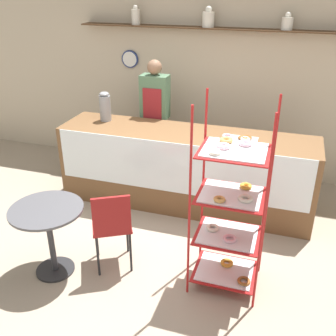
{
  "coord_description": "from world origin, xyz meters",
  "views": [
    {
      "loc": [
        1.16,
        -3.24,
        2.7
      ],
      "look_at": [
        0.0,
        0.39,
        0.85
      ],
      "focal_mm": 42.0,
      "sensor_mm": 36.0,
      "label": 1
    }
  ],
  "objects_px": {
    "pastry_rack": "(230,212)",
    "person_worker": "(155,118)",
    "cafe_chair": "(112,223)",
    "coffee_carafe": "(105,107)",
    "cafe_table": "(48,225)",
    "donut_tray_counter": "(240,139)"
  },
  "relations": [
    {
      "from": "pastry_rack",
      "to": "cafe_chair",
      "type": "height_order",
      "value": "pastry_rack"
    },
    {
      "from": "pastry_rack",
      "to": "cafe_table",
      "type": "distance_m",
      "value": 1.73
    },
    {
      "from": "person_worker",
      "to": "pastry_rack",
      "type": "bearing_deg",
      "value": -53.56
    },
    {
      "from": "cafe_chair",
      "to": "donut_tray_counter",
      "type": "distance_m",
      "value": 1.79
    },
    {
      "from": "cafe_chair",
      "to": "coffee_carafe",
      "type": "distance_m",
      "value": 1.88
    },
    {
      "from": "cafe_chair",
      "to": "coffee_carafe",
      "type": "bearing_deg",
      "value": -92.48
    },
    {
      "from": "person_worker",
      "to": "cafe_chair",
      "type": "distance_m",
      "value": 2.04
    },
    {
      "from": "cafe_table",
      "to": "person_worker",
      "type": "bearing_deg",
      "value": 81.7
    },
    {
      "from": "cafe_table",
      "to": "coffee_carafe",
      "type": "relative_size",
      "value": 1.94
    },
    {
      "from": "cafe_table",
      "to": "coffee_carafe",
      "type": "xyz_separation_m",
      "value": [
        -0.23,
        1.8,
        0.63
      ]
    },
    {
      "from": "person_worker",
      "to": "donut_tray_counter",
      "type": "height_order",
      "value": "person_worker"
    },
    {
      "from": "cafe_table",
      "to": "coffee_carafe",
      "type": "height_order",
      "value": "coffee_carafe"
    },
    {
      "from": "cafe_table",
      "to": "cafe_chair",
      "type": "xyz_separation_m",
      "value": [
        0.57,
        0.22,
        -0.0
      ]
    },
    {
      "from": "person_worker",
      "to": "cafe_table",
      "type": "distance_m",
      "value": 2.26
    },
    {
      "from": "coffee_carafe",
      "to": "cafe_table",
      "type": "bearing_deg",
      "value": -82.83
    },
    {
      "from": "pastry_rack",
      "to": "person_worker",
      "type": "distance_m",
      "value": 2.28
    },
    {
      "from": "coffee_carafe",
      "to": "donut_tray_counter",
      "type": "distance_m",
      "value": 1.81
    },
    {
      "from": "cafe_chair",
      "to": "coffee_carafe",
      "type": "height_order",
      "value": "coffee_carafe"
    },
    {
      "from": "donut_tray_counter",
      "to": "pastry_rack",
      "type": "bearing_deg",
      "value": -85.06
    },
    {
      "from": "person_worker",
      "to": "cafe_chair",
      "type": "relative_size",
      "value": 1.95
    },
    {
      "from": "pastry_rack",
      "to": "donut_tray_counter",
      "type": "distance_m",
      "value": 1.29
    },
    {
      "from": "cafe_chair",
      "to": "coffee_carafe",
      "type": "xyz_separation_m",
      "value": [
        -0.79,
        1.58,
        0.63
      ]
    }
  ]
}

